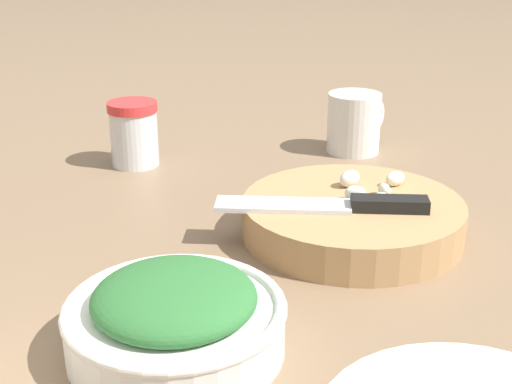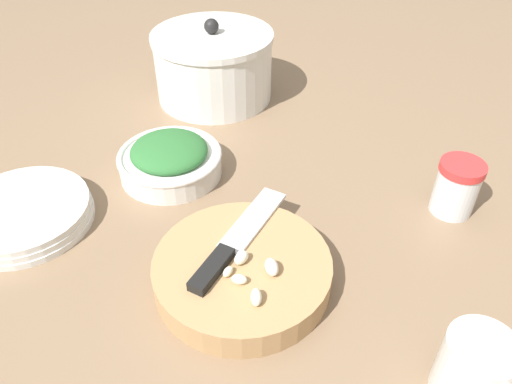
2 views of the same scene
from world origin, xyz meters
name	(u,v)px [view 1 (image 1 of 2)]	position (x,y,z in m)	size (l,w,h in m)	color
ground_plane	(246,238)	(0.00, 0.00, 0.00)	(5.00, 5.00, 0.00)	#7F664C
cutting_board	(352,219)	(0.00, -0.11, 0.02)	(0.22, 0.22, 0.04)	tan
chef_knife	(335,205)	(-0.02, -0.09, 0.04)	(0.05, 0.21, 0.01)	black
garlic_cloves	(368,185)	(0.02, -0.13, 0.05)	(0.07, 0.08, 0.02)	silver
herb_bowl	(175,316)	(-0.20, 0.06, 0.03)	(0.17, 0.17, 0.06)	silver
spice_jar	(134,133)	(0.23, 0.13, 0.04)	(0.06, 0.06, 0.08)	silver
coffee_mug	(355,122)	(0.28, -0.16, 0.04)	(0.08, 0.09, 0.08)	silver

